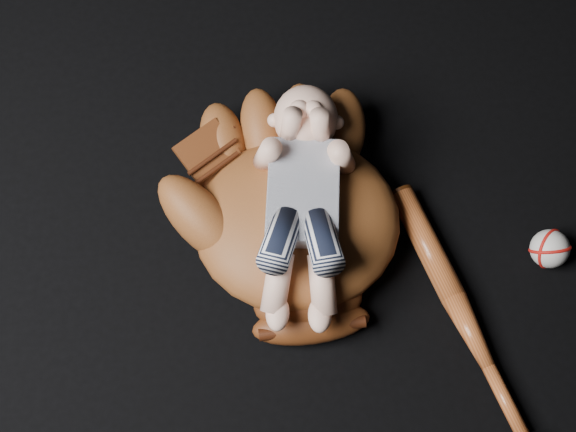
{
  "coord_description": "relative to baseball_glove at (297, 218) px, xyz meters",
  "views": [
    {
      "loc": [
        -0.05,
        -0.38,
        1.28
      ],
      "look_at": [
        -0.01,
        0.14,
        0.08
      ],
      "focal_mm": 50.0,
      "sensor_mm": 36.0,
      "label": 1
    }
  ],
  "objects": [
    {
      "name": "baseball",
      "position": [
        0.42,
        -0.07,
        -0.04
      ],
      "size": [
        0.09,
        0.09,
        0.07
      ],
      "primitive_type": "sphere",
      "rotation": [
        0.0,
        0.0,
        0.41
      ],
      "color": "silver",
      "rests_on": "ground"
    },
    {
      "name": "baseball_bat",
      "position": [
        0.26,
        -0.16,
        -0.05
      ],
      "size": [
        0.18,
        0.45,
        0.04
      ],
      "primitive_type": null,
      "rotation": [
        0.0,
        0.0,
        0.3
      ],
      "color": "#A74B20",
      "rests_on": "ground"
    },
    {
      "name": "newborn_baby",
      "position": [
        0.01,
        -0.01,
        0.06
      ],
      "size": [
        0.23,
        0.42,
        0.16
      ],
      "primitive_type": null,
      "rotation": [
        0.0,
        0.0,
        -0.12
      ],
      "color": "beige",
      "rests_on": "baseball_glove"
    },
    {
      "name": "baseball_glove",
      "position": [
        0.0,
        0.0,
        0.0
      ],
      "size": [
        0.45,
        0.51,
        0.15
      ],
      "primitive_type": null,
      "rotation": [
        0.0,
        0.0,
        0.06
      ],
      "color": "brown",
      "rests_on": "ground"
    }
  ]
}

